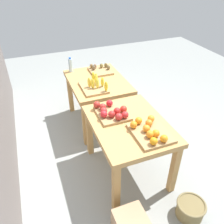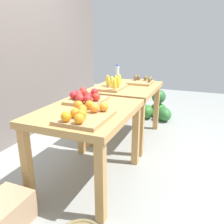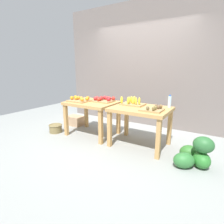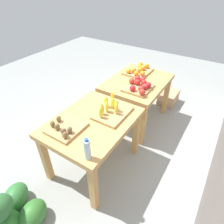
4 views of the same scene
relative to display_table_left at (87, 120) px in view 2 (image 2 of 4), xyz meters
The scene contains 11 objects.
ground_plane 0.84m from the display_table_left, ahead, with size 8.00×8.00×0.00m, color gray.
back_wall 1.70m from the display_table_left, 67.47° to the left, with size 4.40×0.12×3.00m, color slate.
display_table_left is the anchor object (origin of this frame).
display_table_right 1.12m from the display_table_left, ahead, with size 1.04×0.80×0.74m.
orange_bin 0.31m from the display_table_left, 155.66° to the right, with size 0.45×0.37×0.11m.
apple_bin 0.29m from the display_table_left, 30.94° to the left, with size 0.42×0.36×0.11m.
banana_crate 0.92m from the display_table_left, ahead, with size 0.44×0.32×0.17m.
kiwi_bin 1.40m from the display_table_left, ahead, with size 0.36×0.32×0.10m.
water_bottle 1.60m from the display_table_left, 10.55° to the left, with size 0.06×0.06×0.23m.
watermelon_pile 2.17m from the display_table_left, ahead, with size 0.59×0.63×0.48m.
cardboard_produce_box 0.99m from the display_table_left, 159.37° to the left, with size 0.40×0.30×0.24m, color tan.
Camera 2 is at (-2.32, -0.95, 1.35)m, focal length 36.59 mm.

